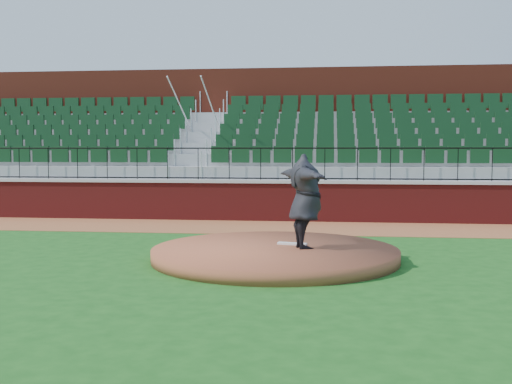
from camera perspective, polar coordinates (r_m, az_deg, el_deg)
ground at (r=12.49m, az=-0.82°, el=-6.44°), size 90.00×90.00×0.00m
warning_track at (r=17.80m, az=1.48°, el=-3.29°), size 34.00×3.20×0.01m
field_wall at (r=19.32m, az=1.92°, el=-0.94°), size 34.00×0.35×1.20m
wall_cap at (r=19.27m, az=1.93°, el=0.98°), size 34.00×0.45×0.10m
wall_railing at (r=19.25m, az=1.93°, el=2.62°), size 34.00×0.05×1.00m
seating_stands at (r=21.96m, az=2.53°, el=4.09°), size 34.00×5.10×4.60m
concourse_wall at (r=24.76m, az=3.02°, el=5.12°), size 34.00×0.50×5.50m
pitchers_mound at (r=12.59m, az=1.77°, el=-5.78°), size 5.03×5.03×0.25m
pitching_rubber at (r=12.99m, az=3.39°, el=-4.83°), size 0.64×0.28×0.04m
pitcher at (r=12.41m, az=4.60°, el=-0.87°), size 1.48×2.43×1.92m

